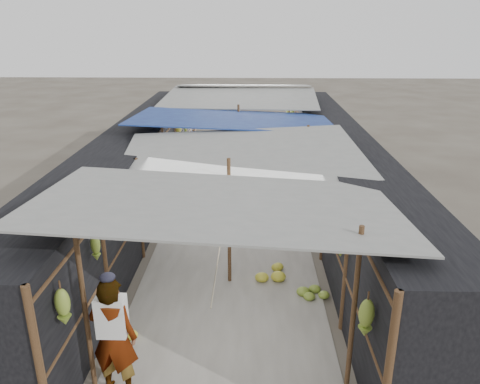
# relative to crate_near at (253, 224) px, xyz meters

# --- Properties ---
(aisle_slab) EXTENTS (3.60, 16.00, 0.02)m
(aisle_slab) POSITION_rel_crate_near_xyz_m (-0.46, 0.97, -0.15)
(aisle_slab) COLOR #9E998E
(aisle_slab) RESTS_ON ground
(stall_left) EXTENTS (1.40, 15.00, 2.30)m
(stall_left) POSITION_rel_crate_near_xyz_m (-3.16, 0.97, 0.99)
(stall_left) COLOR black
(stall_left) RESTS_ON ground
(stall_right) EXTENTS (1.40, 15.00, 2.30)m
(stall_right) POSITION_rel_crate_near_xyz_m (2.24, 0.97, 0.99)
(stall_right) COLOR black
(stall_right) RESTS_ON ground
(crate_near) EXTENTS (0.59, 0.51, 0.32)m
(crate_near) POSITION_rel_crate_near_xyz_m (0.00, 0.00, 0.00)
(crate_near) COLOR #946A4B
(crate_near) RESTS_ON ground
(crate_mid) EXTENTS (0.53, 0.43, 0.32)m
(crate_mid) POSITION_rel_crate_near_xyz_m (0.88, 0.81, 0.00)
(crate_mid) COLOR #946A4B
(crate_mid) RESTS_ON ground
(crate_back) EXTENTS (0.56, 0.51, 0.28)m
(crate_back) POSITION_rel_crate_near_xyz_m (-0.79, 6.96, -0.02)
(crate_back) COLOR #946A4B
(crate_back) RESTS_ON ground
(black_basin) EXTENTS (0.55, 0.55, 0.16)m
(black_basin) POSITION_rel_crate_near_xyz_m (1.24, 3.36, -0.08)
(black_basin) COLOR black
(black_basin) RESTS_ON ground
(vendor_elderly) EXTENTS (0.73, 0.53, 1.83)m
(vendor_elderly) POSITION_rel_crate_near_xyz_m (-1.90, -5.56, 0.76)
(vendor_elderly) COLOR white
(vendor_elderly) RESTS_ON ground
(shopper_blue) EXTENTS (1.03, 0.95, 1.70)m
(shopper_blue) POSITION_rel_crate_near_xyz_m (-0.53, 3.40, 0.69)
(shopper_blue) COLOR #1E4299
(shopper_blue) RESTS_ON ground
(vendor_seated) EXTENTS (0.45, 0.63, 0.88)m
(vendor_seated) POSITION_rel_crate_near_xyz_m (0.48, 0.04, 0.28)
(vendor_seated) COLOR #49443F
(vendor_seated) RESTS_ON ground
(market_canopy) EXTENTS (5.62, 15.20, 2.77)m
(market_canopy) POSITION_rel_crate_near_xyz_m (-0.43, 1.31, 2.25)
(market_canopy) COLOR brown
(market_canopy) RESTS_ON ground
(hanging_bananas) EXTENTS (3.96, 14.20, 0.83)m
(hanging_bananas) POSITION_rel_crate_near_xyz_m (-0.44, 0.91, 1.49)
(hanging_bananas) COLOR olive
(hanging_bananas) RESTS_ON ground
(floor_bananas) EXTENTS (3.84, 10.22, 0.33)m
(floor_bananas) POSITION_rel_crate_near_xyz_m (0.48, 0.44, -0.01)
(floor_bananas) COLOR olive
(floor_bananas) RESTS_ON ground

